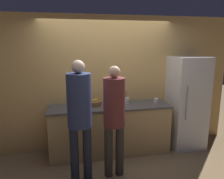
# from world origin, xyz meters

# --- Properties ---
(ground_plane) EXTENTS (14.00, 14.00, 0.00)m
(ground_plane) POSITION_xyz_m (0.00, 0.00, 0.00)
(ground_plane) COLOR #8C704C
(wall_back) EXTENTS (5.20, 0.06, 2.60)m
(wall_back) POSITION_xyz_m (0.00, 0.67, 1.30)
(wall_back) COLOR #E0B266
(wall_back) RESTS_ON ground_plane
(counter) EXTENTS (2.26, 0.65, 0.94)m
(counter) POSITION_xyz_m (0.00, 0.36, 0.47)
(counter) COLOR tan
(counter) RESTS_ON ground_plane
(refrigerator) EXTENTS (0.66, 0.67, 1.83)m
(refrigerator) POSITION_xyz_m (1.56, 0.33, 0.91)
(refrigerator) COLOR white
(refrigerator) RESTS_ON ground_plane
(person_left) EXTENTS (0.35, 0.35, 1.85)m
(person_left) POSITION_xyz_m (-0.60, -0.45, 1.11)
(person_left) COLOR #232838
(person_left) RESTS_ON ground_plane
(person_center) EXTENTS (0.33, 0.33, 1.76)m
(person_center) POSITION_xyz_m (-0.08, -0.41, 1.03)
(person_center) COLOR #38332D
(person_center) RESTS_ON ground_plane
(fruit_bowl) EXTENTS (0.26, 0.26, 0.13)m
(fruit_bowl) POSITION_xyz_m (-0.29, 0.41, 0.98)
(fruit_bowl) COLOR brown
(fruit_bowl) RESTS_ON counter
(utensil_crock) EXTENTS (0.12, 0.12, 0.26)m
(utensil_crock) POSITION_xyz_m (0.34, 0.44, 1.00)
(utensil_crock) COLOR silver
(utensil_crock) RESTS_ON counter
(bottle_amber) EXTENTS (0.06, 0.06, 0.23)m
(bottle_amber) POSITION_xyz_m (-0.10, 0.27, 1.03)
(bottle_amber) COLOR brown
(bottle_amber) RESTS_ON counter
(cup_white) EXTENTS (0.09, 0.09, 0.09)m
(cup_white) POSITION_xyz_m (0.93, 0.36, 0.98)
(cup_white) COLOR white
(cup_white) RESTS_ON counter
(cup_yellow) EXTENTS (0.09, 0.09, 0.09)m
(cup_yellow) POSITION_xyz_m (0.04, 0.28, 0.98)
(cup_yellow) COLOR gold
(cup_yellow) RESTS_ON counter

